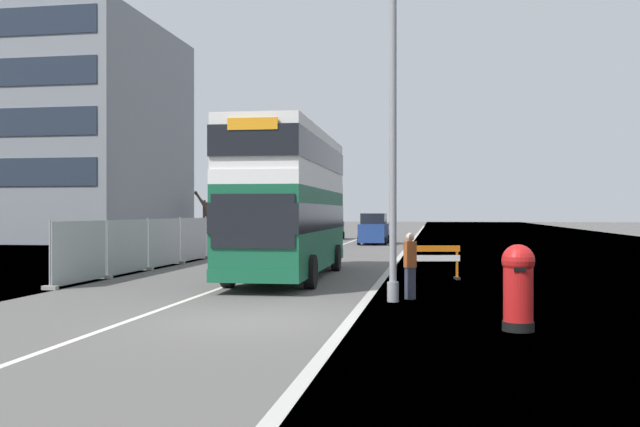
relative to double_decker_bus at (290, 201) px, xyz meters
The scene contains 13 objects.
ground 9.67m from the double_decker_bus, 79.52° to the right, with size 140.00×280.00×0.10m.
double_decker_bus is the anchor object (origin of this frame).
lamppost_foreground 7.02m from the double_decker_bus, 56.05° to the right, with size 0.29×0.70×8.13m.
red_pillar_postbox 11.64m from the double_decker_bus, 55.94° to the right, with size 0.62×0.62×1.64m.
roadworks_barrier 5.17m from the double_decker_bus, ahead, with size 1.86×0.75×1.12m.
construction_site_fence 8.30m from the double_decker_bus, 137.91° to the left, with size 0.44×20.60×2.01m.
car_oncoming_near 15.51m from the double_decker_bus, 102.97° to the left, with size 1.92×4.23×2.09m.
car_receding_mid 24.63m from the double_decker_bus, 88.33° to the left, with size 1.97×4.45×2.13m.
car_receding_far 32.43m from the double_decker_bus, 96.26° to the left, with size 2.05×3.82×2.14m.
bare_tree_far_verge_near 36.51m from the double_decker_bus, 113.41° to the left, with size 2.40×2.75×4.01m.
bare_tree_far_verge_mid 33.63m from the double_decker_bus, 107.62° to the left, with size 3.15×2.35×4.60m.
pedestrian_at_kerb 6.88m from the double_decker_bus, 50.16° to the right, with size 0.34×0.34×1.71m.
backdrop_office_block 39.64m from the double_decker_bus, 134.52° to the left, with size 21.84×16.86×16.98m.
Camera 1 is at (3.75, -13.69, 2.26)m, focal length 38.64 mm.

